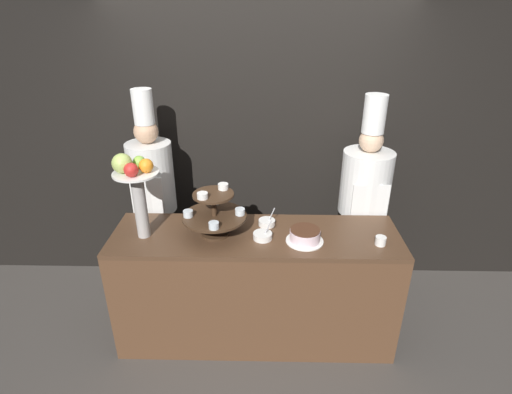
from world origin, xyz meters
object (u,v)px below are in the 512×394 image
Objects in this scene: tiered_stand at (214,212)px; cake_round at (305,236)px; serving_bowl_near at (263,236)px; fruit_pedestal at (135,182)px; serving_bowl_far at (267,222)px; chef_center_left at (364,200)px; cup_white at (381,241)px; chef_left at (154,194)px.

tiered_stand is 1.73× the size of cake_round.
cake_round is at bearing -5.88° from serving_bowl_near.
fruit_pedestal reaches higher than serving_bowl_far.
cake_round is at bearing -7.66° from tiered_stand.
fruit_pedestal is 1.84m from chef_center_left.
serving_bowl_far is 0.08× the size of chef_center_left.
cup_white is 0.04× the size of chef_center_left.
chef_center_left is (0.84, 0.59, 0.00)m from serving_bowl_near.
chef_left is (-0.92, 0.59, 0.04)m from serving_bowl_near.
cup_white is 0.04× the size of chef_left.
cup_white is at bearing -2.73° from fruit_pedestal.
fruit_pedestal is at bearing -175.91° from tiered_stand.
tiered_stand is 1.17m from cup_white.
chef_left reaches higher than fruit_pedestal.
chef_left is at bearing 157.65° from serving_bowl_far.
serving_bowl_near is 1.09m from chef_left.
serving_bowl_near is 1.02× the size of serving_bowl_far.
fruit_pedestal reaches higher than serving_bowl_near.
chef_center_left is at bearing 34.92° from serving_bowl_near.
serving_bowl_far is (-0.78, 0.26, -0.01)m from cup_white.
cake_round is 0.30m from serving_bowl_near.
cake_round is 0.82m from chef_center_left.
serving_bowl_far is at bearing -154.22° from chef_center_left.
chef_center_left is (0.03, 0.65, -0.00)m from cup_white.
cup_white is 0.82m from serving_bowl_near.
tiered_stand is 0.38m from serving_bowl_near.
cup_white is at bearing -18.16° from serving_bowl_far.
chef_center_left is at bearing 25.78° from serving_bowl_far.
cake_round is at bearing -131.51° from chef_center_left.
serving_bowl_near is (0.34, -0.06, -0.16)m from tiered_stand.
chef_center_left is (1.76, 0.00, -0.04)m from chef_left.
chef_left is 1.76m from chef_center_left.
chef_center_left reaches higher than serving_bowl_near.
chef_left reaches higher than tiered_stand.
cake_round is 0.14× the size of chef_center_left.
cup_white is at bearing -5.78° from tiered_stand.
cake_round is 1.82× the size of serving_bowl_far.
fruit_pedestal reaches higher than cup_white.
cup_white is at bearing -92.33° from chef_center_left.
serving_bowl_near reaches higher than serving_bowl_far.
fruit_pedestal is at bearing 177.59° from cake_round.
fruit_pedestal is 0.34× the size of chef_center_left.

